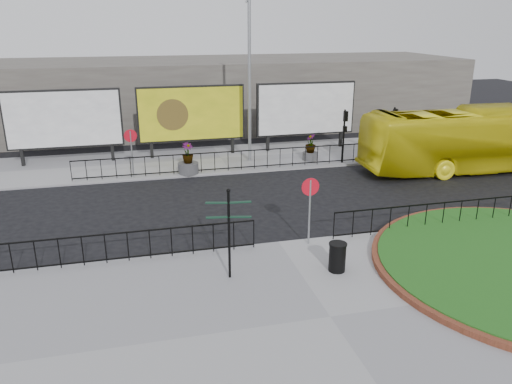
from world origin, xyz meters
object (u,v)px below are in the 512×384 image
object	(u,v)px
billboard_mid	(192,114)
planter_a	(188,162)
lamp_post	(250,77)
litter_bin	(337,257)
bus	(474,140)
fingerpost_sign	(229,225)
planter_c	(310,149)

from	to	relation	value
billboard_mid	planter_a	size ratio (longest dim) A/B	3.80
lamp_post	litter_bin	xyz separation A→B (m)	(-0.32, -13.57, -4.22)
billboard_mid	lamp_post	world-z (taller)	lamp_post
planter_a	lamp_post	bearing A→B (deg)	23.38
litter_bin	bus	bearing A→B (deg)	38.39
billboard_mid	bus	world-z (taller)	billboard_mid
billboard_mid	planter_a	world-z (taller)	billboard_mid
bus	lamp_post	bearing A→B (deg)	71.59
fingerpost_sign	lamp_post	bearing A→B (deg)	87.86
fingerpost_sign	litter_bin	size ratio (longest dim) A/B	3.06
fingerpost_sign	planter_c	size ratio (longest dim) A/B	1.93
fingerpost_sign	litter_bin	bearing A→B (deg)	7.13
litter_bin	planter_c	bearing A→B (deg)	73.92
billboard_mid	lamp_post	bearing A→B (deg)	-33.25
planter_a	fingerpost_sign	bearing A→B (deg)	-90.17
lamp_post	bus	world-z (taller)	lamp_post
fingerpost_sign	planter_a	size ratio (longest dim) A/B	1.80
planter_a	planter_c	size ratio (longest dim) A/B	1.07
lamp_post	planter_a	distance (m)	5.77
bus	planter_c	bearing A→B (deg)	67.60
lamp_post	planter_a	world-z (taller)	lamp_post
bus	planter_a	bearing A→B (deg)	82.24
billboard_mid	litter_bin	bearing A→B (deg)	-80.17
billboard_mid	planter_a	bearing A→B (deg)	-100.98
lamp_post	bus	distance (m)	12.52
lamp_post	planter_c	bearing A→B (deg)	-10.93
fingerpost_sign	bus	bearing A→B (deg)	44.07
litter_bin	planter_a	distance (m)	12.44
billboard_mid	litter_bin	distance (m)	15.90
planter_c	litter_bin	bearing A→B (deg)	-106.08
lamp_post	planter_a	size ratio (longest dim) A/B	5.67
lamp_post	litter_bin	size ratio (longest dim) A/B	9.64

